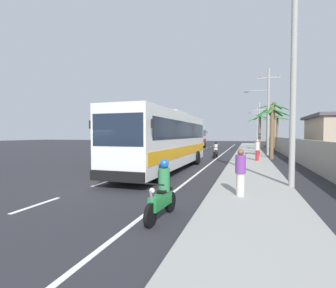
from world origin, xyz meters
The scene contains 20 objects.
ground_plane centered at (0.00, 0.00, 0.00)m, with size 160.00×160.00×0.00m, color #28282D.
sidewalk_kerb centered at (6.80, 10.00, 0.07)m, with size 3.20×90.00×0.14m, color #999993.
lane_markings centered at (2.37, 14.80, 0.00)m, with size 3.91×71.00×0.01m.
boundary_wall centered at (10.60, 14.00, 0.97)m, with size 0.24×60.00×1.94m, color #9E998E.
coach_bus_foreground centered at (1.55, 5.11, 2.04)m, with size 3.08×12.47×3.92m.
coach_bus_far_lane centered at (-1.70, 29.33, 2.02)m, with size 3.07×11.60×3.89m.
motorcycle_beside_bus centered at (3.57, 14.72, 0.66)m, with size 0.56×1.96×1.61m.
motorcycle_trailing centered at (4.34, -3.75, 0.66)m, with size 0.56×1.96×1.63m.
pedestrian_near_kerb centered at (7.35, 11.79, 1.06)m, with size 0.36×0.36×1.76m.
pedestrian_midwalk centered at (6.34, -1.07, 1.01)m, with size 0.36×0.36×1.66m.
pedestrian_far_walk centered at (7.72, 19.21, 0.93)m, with size 0.36×0.36×1.53m.
utility_pole_nearest centered at (8.35, 1.31, 4.85)m, with size 2.24×0.24×9.27m.
utility_pole_mid centered at (8.64, 19.70, 5.15)m, with size 3.79×0.24×9.59m.
utility_pole_far centered at (8.45, 38.09, 4.37)m, with size 3.10×0.24×8.12m.
utility_pole_distant centered at (8.76, 56.47, 4.81)m, with size 2.36×0.24×9.26m.
palm_nearest centered at (8.31, 30.01, 3.90)m, with size 3.79×3.65×5.41m.
palm_second centered at (9.69, 34.35, 4.47)m, with size 2.67×2.51×6.76m.
palm_third centered at (10.55, 28.22, 3.65)m, with size 2.98×2.71×5.03m.
palm_fourth centered at (9.78, 24.65, 4.76)m, with size 3.87×3.63×6.48m.
palm_farthest centered at (8.74, 14.94, 3.50)m, with size 2.97×3.16×4.93m.
Camera 1 is at (6.57, -10.22, 2.32)m, focal length 26.77 mm.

